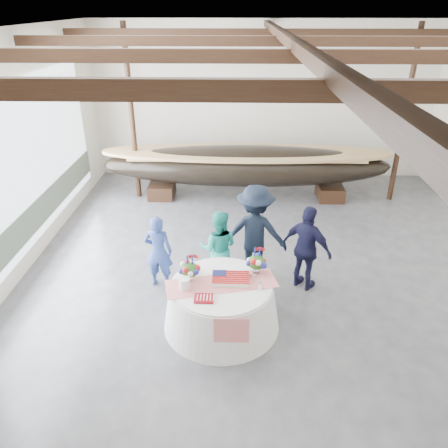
{
  "coord_description": "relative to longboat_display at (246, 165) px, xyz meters",
  "views": [
    {
      "loc": [
        -0.76,
        -7.14,
        4.88
      ],
      "look_at": [
        -0.98,
        0.09,
        1.2
      ],
      "focal_mm": 35.0,
      "sensor_mm": 36.0,
      "label": 1
    }
  ],
  "objects": [
    {
      "name": "floor",
      "position": [
        0.5,
        -4.14,
        -0.93
      ],
      "size": [
        10.0,
        12.0,
        0.01
      ],
      "primitive_type": "cube",
      "color": "#3D3D42",
      "rests_on": "ground"
    },
    {
      "name": "wall_back",
      "position": [
        0.5,
        1.86,
        1.32
      ],
      "size": [
        10.0,
        0.02,
        4.5
      ],
      "primitive_type": "cube",
      "color": "silver",
      "rests_on": "ground"
    },
    {
      "name": "ceiling",
      "position": [
        0.5,
        -4.14,
        3.57
      ],
      "size": [
        10.0,
        12.0,
        0.01
      ],
      "primitive_type": "cube",
      "color": "white",
      "rests_on": "wall_back"
    },
    {
      "name": "pavilion_structure",
      "position": [
        0.5,
        -3.41,
        3.07
      ],
      "size": [
        9.8,
        11.76,
        4.5
      ],
      "color": "black",
      "rests_on": "ground"
    },
    {
      "name": "open_bay",
      "position": [
        -4.44,
        -3.14,
        0.89
      ],
      "size": [
        0.03,
        7.0,
        3.2
      ],
      "color": "silver",
      "rests_on": "ground"
    },
    {
      "name": "longboat_display",
      "position": [
        0.0,
        0.0,
        0.0
      ],
      "size": [
        7.8,
        1.56,
        1.46
      ],
      "color": "black",
      "rests_on": "ground"
    },
    {
      "name": "banquet_table",
      "position": [
        -0.48,
        -5.44,
        -0.52
      ],
      "size": [
        1.94,
        1.94,
        0.83
      ],
      "color": "silver",
      "rests_on": "ground"
    },
    {
      "name": "tabletop_items",
      "position": [
        -0.49,
        -5.29,
        0.04
      ],
      "size": [
        1.87,
        1.04,
        0.4
      ],
      "color": "red",
      "rests_on": "banquet_table"
    },
    {
      "name": "guest_woman_blue",
      "position": [
        -1.69,
        -4.3,
        -0.2
      ],
      "size": [
        0.56,
        0.39,
        1.46
      ],
      "primitive_type": "imported",
      "rotation": [
        0.0,
        0.0,
        3.07
      ],
      "color": "navy",
      "rests_on": "ground"
    },
    {
      "name": "guest_woman_teal",
      "position": [
        -0.58,
        -4.19,
        -0.18
      ],
      "size": [
        0.78,
        0.63,
        1.52
      ],
      "primitive_type": "imported",
      "rotation": [
        0.0,
        0.0,
        3.06
      ],
      "color": "teal",
      "rests_on": "ground"
    },
    {
      "name": "guest_man_left",
      "position": [
        0.11,
        -3.93,
        0.03
      ],
      "size": [
        1.33,
        0.87,
        1.92
      ],
      "primitive_type": "imported",
      "rotation": [
        0.0,
        0.0,
        3.01
      ],
      "color": "black",
      "rests_on": "ground"
    },
    {
      "name": "guest_man_right",
      "position": [
        1.06,
        -4.29,
        -0.09
      ],
      "size": [
        1.03,
        0.93,
        1.68
      ],
      "primitive_type": "imported",
      "rotation": [
        0.0,
        0.0,
        2.48
      ],
      "color": "black",
      "rests_on": "ground"
    }
  ]
}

